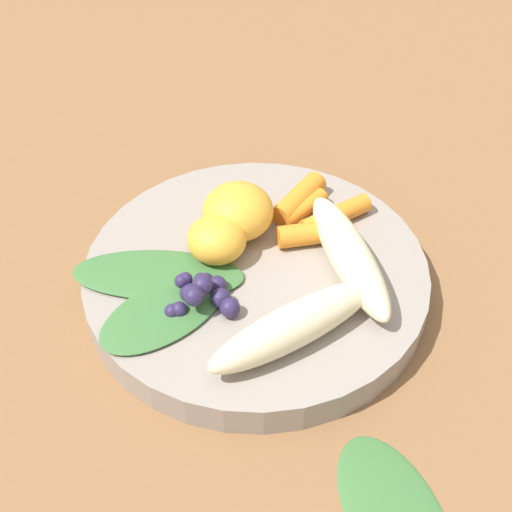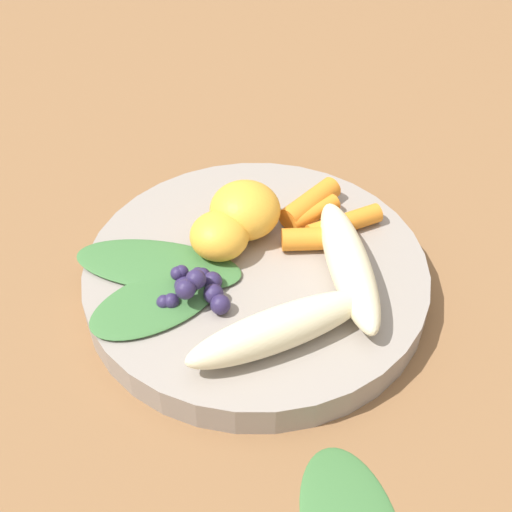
{
  "view_description": "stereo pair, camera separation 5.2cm",
  "coord_description": "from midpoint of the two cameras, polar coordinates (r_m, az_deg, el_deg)",
  "views": [
    {
      "loc": [
        -0.35,
        -0.13,
        0.4
      ],
      "look_at": [
        0.0,
        0.0,
        0.04
      ],
      "focal_mm": 49.03,
      "sensor_mm": 36.0,
      "label": 1
    },
    {
      "loc": [
        -0.33,
        -0.18,
        0.4
      ],
      "look_at": [
        0.0,
        0.0,
        0.04
      ],
      "focal_mm": 49.03,
      "sensor_mm": 36.0,
      "label": 2
    }
  ],
  "objects": [
    {
      "name": "ground_plane",
      "position": [
        0.55,
        -2.73,
        -2.8
      ],
      "size": [
        2.4,
        2.4,
        0.0
      ],
      "primitive_type": "plane",
      "color": "brown"
    },
    {
      "name": "bowl",
      "position": [
        0.54,
        -2.78,
        -1.87
      ],
      "size": [
        0.26,
        0.26,
        0.03
      ],
      "primitive_type": "cylinder",
      "color": "gray",
      "rests_on": "ground_plane"
    },
    {
      "name": "banana_peeled_left",
      "position": [
        0.52,
        4.76,
        -0.05
      ],
      "size": [
        0.13,
        0.1,
        0.03
      ],
      "primitive_type": "ellipsoid",
      "rotation": [
        0.0,
        0.0,
        6.92
      ],
      "color": "beige",
      "rests_on": "bowl"
    },
    {
      "name": "banana_peeled_right",
      "position": [
        0.47,
        -0.01,
        -5.84
      ],
      "size": [
        0.13,
        0.1,
        0.03
      ],
      "primitive_type": "ellipsoid",
      "rotation": [
        0.0,
        0.0,
        5.65
      ],
      "color": "beige",
      "rests_on": "bowl"
    },
    {
      "name": "orange_segment_near",
      "position": [
        0.53,
        -6.22,
        0.98
      ],
      "size": [
        0.05,
        0.05,
        0.03
      ],
      "primitive_type": "ellipsoid",
      "color": "#F4A833",
      "rests_on": "bowl"
    },
    {
      "name": "orange_segment_far",
      "position": [
        0.54,
        -4.23,
        3.54
      ],
      "size": [
        0.06,
        0.06,
        0.04
      ],
      "primitive_type": "ellipsoid",
      "color": "#F4A833",
      "rests_on": "bowl"
    },
    {
      "name": "carrot_front",
      "position": [
        0.54,
        1.93,
        1.75
      ],
      "size": [
        0.04,
        0.06,
        0.02
      ],
      "primitive_type": "cylinder",
      "rotation": [
        0.0,
        1.57,
        5.25
      ],
      "color": "orange",
      "rests_on": "bowl"
    },
    {
      "name": "carrot_mid_left",
      "position": [
        0.56,
        3.87,
        3.18
      ],
      "size": [
        0.06,
        0.05,
        0.02
      ],
      "primitive_type": "cylinder",
      "rotation": [
        0.0,
        1.57,
        5.65
      ],
      "color": "orange",
      "rests_on": "bowl"
    },
    {
      "name": "carrot_mid_right",
      "position": [
        0.57,
        1.25,
        3.79
      ],
      "size": [
        0.05,
        0.03,
        0.01
      ],
      "primitive_type": "cylinder",
      "rotation": [
        0.0,
        1.57,
        5.86
      ],
      "color": "orange",
      "rests_on": "bowl"
    },
    {
      "name": "carrot_rear",
      "position": [
        0.57,
        0.9,
        4.56
      ],
      "size": [
        0.06,
        0.03,
        0.02
      ],
      "primitive_type": "cylinder",
      "rotation": [
        0.0,
        1.57,
        6.03
      ],
      "color": "orange",
      "rests_on": "bowl"
    },
    {
      "name": "blueberry_pile",
      "position": [
        0.5,
        -7.38,
        -3.16
      ],
      "size": [
        0.05,
        0.05,
        0.03
      ],
      "color": "#2D234C",
      "rests_on": "bowl"
    },
    {
      "name": "coconut_shred_patch",
      "position": [
        0.52,
        -10.56,
        -2.66
      ],
      "size": [
        0.05,
        0.05,
        0.0
      ],
      "primitive_type": "cylinder",
      "color": "white",
      "rests_on": "bowl"
    },
    {
      "name": "kale_leaf_left",
      "position": [
        0.53,
        -10.83,
        -1.6
      ],
      "size": [
        0.09,
        0.14,
        0.0
      ],
      "primitive_type": "ellipsoid",
      "rotation": [
        0.0,
        0.0,
        8.15
      ],
      "color": "#3D7038",
      "rests_on": "bowl"
    },
    {
      "name": "kale_leaf_right",
      "position": [
        0.5,
        -10.49,
        -4.59
      ],
      "size": [
        0.12,
        0.1,
        0.0
      ],
      "primitive_type": "ellipsoid",
      "rotation": [
        0.0,
        0.0,
        8.94
      ],
      "color": "#3D7038",
      "rests_on": "bowl"
    }
  ]
}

